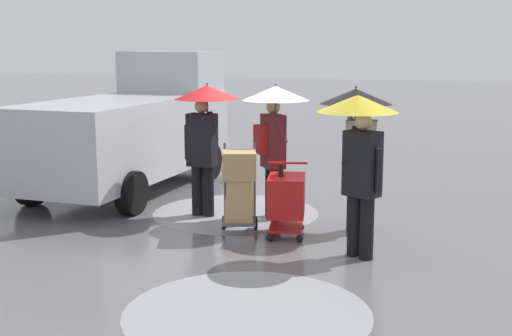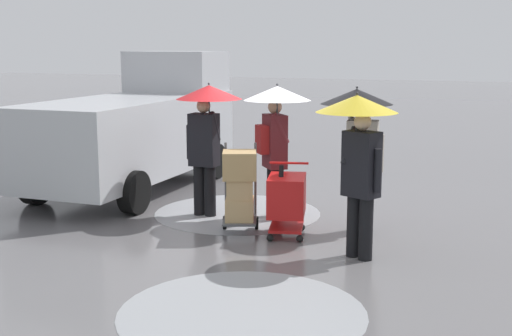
# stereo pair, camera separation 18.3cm
# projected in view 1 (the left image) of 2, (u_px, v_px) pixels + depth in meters

# --- Properties ---
(ground_plane) EXTENTS (90.00, 90.00, 0.00)m
(ground_plane) POSITION_uv_depth(u_px,v_px,m) (272.00, 225.00, 10.45)
(ground_plane) COLOR slate
(slush_patch_near_cluster) EXTENTS (2.59, 2.59, 0.01)m
(slush_patch_near_cluster) POSITION_uv_depth(u_px,v_px,m) (247.00, 312.00, 7.01)
(slush_patch_near_cluster) COLOR #999BA0
(slush_patch_near_cluster) RESTS_ON ground
(slush_patch_mid_street) EXTENTS (2.73, 2.73, 0.01)m
(slush_patch_mid_street) POSITION_uv_depth(u_px,v_px,m) (236.00, 213.00, 11.19)
(slush_patch_mid_street) COLOR #999BA0
(slush_patch_mid_street) RESTS_ON ground
(cargo_van_parked_right) EXTENTS (2.30, 5.39, 2.60)m
(cargo_van_parked_right) POSITION_uv_depth(u_px,v_px,m) (134.00, 127.00, 12.95)
(cargo_van_parked_right) COLOR #B7BABF
(cargo_van_parked_right) RESTS_ON ground
(shopping_cart_vendor) EXTENTS (0.75, 0.93, 1.04)m
(shopping_cart_vendor) POSITION_uv_depth(u_px,v_px,m) (286.00, 197.00, 9.76)
(shopping_cart_vendor) COLOR red
(shopping_cart_vendor) RESTS_ON ground
(hand_dolly_boxes) EXTENTS (0.72, 0.83, 1.32)m
(hand_dolly_boxes) POSITION_uv_depth(u_px,v_px,m) (239.00, 186.00, 9.78)
(hand_dolly_boxes) COLOR #515156
(hand_dolly_boxes) RESTS_ON ground
(pedestrian_pink_side) EXTENTS (1.04, 1.04, 2.15)m
(pedestrian_pink_side) POSITION_uv_depth(u_px,v_px,m) (274.00, 121.00, 10.54)
(pedestrian_pink_side) COLOR black
(pedestrian_pink_side) RESTS_ON ground
(pedestrian_black_side) EXTENTS (1.04, 1.04, 2.15)m
(pedestrian_black_side) POSITION_uv_depth(u_px,v_px,m) (358.00, 126.00, 9.83)
(pedestrian_black_side) COLOR black
(pedestrian_black_side) RESTS_ON ground
(pedestrian_white_side) EXTENTS (1.04, 1.04, 2.15)m
(pedestrian_white_side) POSITION_uv_depth(u_px,v_px,m) (359.00, 136.00, 8.61)
(pedestrian_white_side) COLOR black
(pedestrian_white_side) RESTS_ON ground
(pedestrian_far_side) EXTENTS (1.04, 1.04, 2.15)m
(pedestrian_far_side) POSITION_uv_depth(u_px,v_px,m) (205.00, 119.00, 10.71)
(pedestrian_far_side) COLOR black
(pedestrian_far_side) RESTS_ON ground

